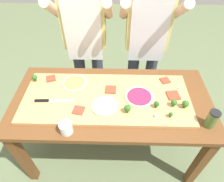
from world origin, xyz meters
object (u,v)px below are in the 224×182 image
(prep_table, at_px, (112,108))
(pizza_whole_pesto_green, at_px, (75,83))
(broccoli_floret_back_right, at_px, (127,108))
(broccoli_floret_back_mid, at_px, (35,77))
(chefs_knife, at_px, (48,101))
(broccoli_floret_front_left, at_px, (174,103))
(pizza_slice_center, at_px, (79,110))
(flour_cup, at_px, (66,128))
(pizza_slice_far_right, at_px, (51,78))
(pizza_slice_near_right, at_px, (173,95))
(cheese_crumble_c, at_px, (179,88))
(pizza_slice_far_left, at_px, (111,90))
(sauce_jar, at_px, (212,119))
(cheese_crumble_a, at_px, (156,116))
(broccoli_floret_center_left, at_px, (157,104))
(cheese_crumble_b, at_px, (156,86))
(pizza_whole_cheese_artichoke, at_px, (105,106))
(pizza_slice_near_left, at_px, (165,80))
(broccoli_floret_center_right, at_px, (171,115))
(cook_left, at_px, (85,36))
(pizza_whole_beet_magenta, at_px, (139,97))
(broccoli_floret_front_right, at_px, (185,104))
(cook_right, at_px, (147,37))

(prep_table, relative_size, pizza_whole_pesto_green, 7.61)
(broccoli_floret_back_right, bearing_deg, broccoli_floret_back_mid, 157.57)
(chefs_knife, bearing_deg, broccoli_floret_front_left, -1.42)
(pizza_slice_center, xyz_separation_m, flour_cup, (-0.06, -0.17, 0.01))
(pizza_slice_center, relative_size, broccoli_floret_back_mid, 1.21)
(pizza_slice_far_right, relative_size, broccoli_floret_back_mid, 1.18)
(pizza_slice_near_right, relative_size, flour_cup, 1.08)
(cheese_crumble_c, bearing_deg, broccoli_floret_back_right, -149.17)
(pizza_slice_far_left, xyz_separation_m, flour_cup, (-0.30, -0.39, 0.01))
(pizza_slice_near_right, height_order, sauce_jar, sauce_jar)
(pizza_whole_pesto_green, bearing_deg, cheese_crumble_a, -27.75)
(broccoli_floret_center_left, height_order, broccoli_floret_back_mid, broccoli_floret_back_mid)
(broccoli_floret_back_right, bearing_deg, pizza_slice_near_right, 25.11)
(cheese_crumble_b, bearing_deg, cheese_crumble_a, -98.02)
(pizza_slice_near_right, bearing_deg, pizza_whole_cheese_artichoke, -167.13)
(cheese_crumble_c, bearing_deg, pizza_slice_near_left, 136.88)
(pizza_whole_pesto_green, distance_m, pizza_slice_far_left, 0.32)
(pizza_whole_pesto_green, relative_size, broccoli_floret_center_right, 4.61)
(pizza_slice_near_left, height_order, broccoli_floret_front_left, broccoli_floret_front_left)
(prep_table, height_order, broccoli_floret_center_right, broccoli_floret_center_right)
(cook_left, bearing_deg, pizza_slice_far_right, -120.71)
(sauce_jar, bearing_deg, pizza_whole_beet_magenta, 153.79)
(broccoli_floret_front_left, distance_m, broccoli_floret_center_right, 0.11)
(pizza_slice_center, bearing_deg, pizza_whole_beet_magenta, 17.64)
(broccoli_floret_back_mid, bearing_deg, broccoli_floret_front_right, -12.35)
(broccoli_floret_center_right, height_order, broccoli_floret_back_right, broccoli_floret_back_right)
(pizza_slice_center, distance_m, broccoli_floret_back_mid, 0.53)
(pizza_slice_near_left, bearing_deg, broccoli_floret_center_left, -111.71)
(pizza_slice_near_right, relative_size, pizza_slice_far_left, 1.11)
(pizza_whole_cheese_artichoke, relative_size, sauce_jar, 1.39)
(pizza_slice_near_right, bearing_deg, pizza_slice_center, -166.91)
(prep_table, xyz_separation_m, pizza_slice_near_right, (0.50, 0.02, 0.14))
(prep_table, height_order, cheese_crumble_a, cheese_crumble_a)
(sauce_jar, bearing_deg, chefs_knife, 171.53)
(broccoli_floret_back_right, bearing_deg, broccoli_floret_front_right, 7.42)
(pizza_whole_cheese_artichoke, bearing_deg, pizza_slice_far_left, 77.11)
(pizza_slice_far_left, xyz_separation_m, cheese_crumble_b, (0.38, 0.05, 0.00))
(broccoli_floret_back_right, bearing_deg, pizza_slice_far_left, 119.42)
(flour_cup, bearing_deg, pizza_slice_center, 70.09)
(prep_table, xyz_separation_m, pizza_slice_center, (-0.24, -0.15, 0.14))
(pizza_whole_beet_magenta, height_order, cook_right, cook_right)
(cheese_crumble_a, bearing_deg, pizza_slice_center, 175.78)
(broccoli_floret_center_right, relative_size, cheese_crumble_c, 3.26)
(broccoli_floret_center_right, xyz_separation_m, cheese_crumble_b, (-0.06, 0.32, -0.02))
(broccoli_floret_front_right, bearing_deg, broccoli_floret_center_right, -143.21)
(cook_left, bearing_deg, sauce_jar, -42.06)
(broccoli_floret_back_right, xyz_separation_m, sauce_jar, (0.58, -0.09, 0.00))
(pizza_slice_far_right, height_order, pizza_slice_near_left, same)
(pizza_whole_cheese_artichoke, distance_m, pizza_slice_far_right, 0.58)
(cheese_crumble_c, bearing_deg, cook_right, 113.69)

